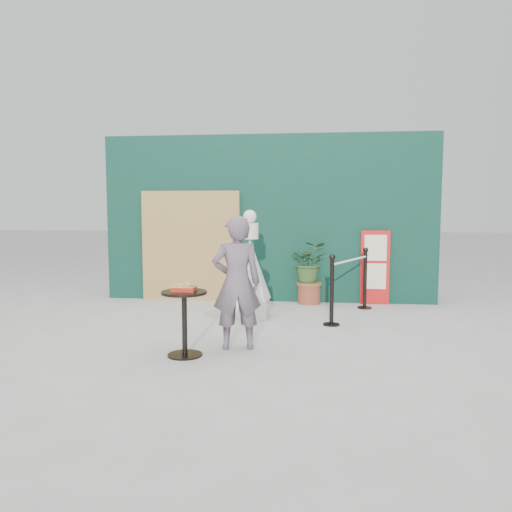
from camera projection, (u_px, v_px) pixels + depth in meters
name	position (u px, v px, depth m)	size (l,w,h in m)	color
ground	(245.00, 346.00, 6.11)	(60.00, 60.00, 0.00)	#ADAAA5
back_wall	(268.00, 219.00, 9.08)	(6.00, 0.30, 3.00)	#0B3229
bamboo_fence	(191.00, 246.00, 9.08)	(1.80, 0.08, 2.00)	tan
woman	(237.00, 283.00, 5.95)	(0.58, 0.38, 1.60)	#655762
menu_board	(375.00, 268.00, 8.75)	(0.50, 0.07, 1.30)	red
statue	(250.00, 273.00, 7.73)	(0.65, 0.65, 1.66)	silver
cafe_table	(184.00, 313.00, 5.68)	(0.52, 0.52, 0.75)	black
food_basket	(184.00, 288.00, 5.65)	(0.26, 0.19, 0.11)	red
planter	(309.00, 268.00, 8.79)	(0.65, 0.56, 1.11)	brown
stanchion_barrier	(350.00, 285.00, 7.78)	(0.84, 1.54, 1.03)	black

